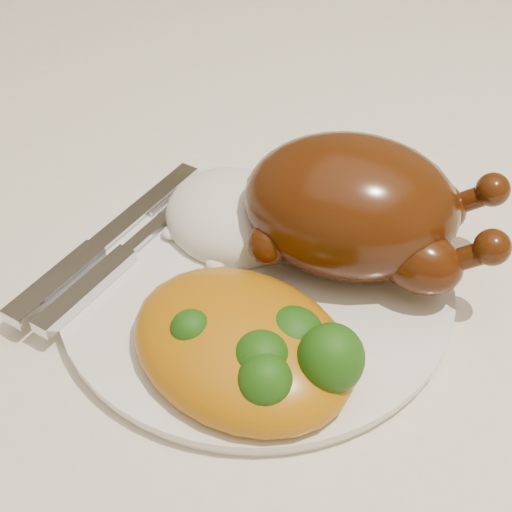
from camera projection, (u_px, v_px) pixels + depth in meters
The scene contains 7 objects.
dining_table at pixel (429, 377), 0.57m from camera, with size 1.60×0.90×0.76m.
tablecloth at pixel (445, 316), 0.52m from camera, with size 1.73×1.03×0.18m.
dinner_plate at pixel (256, 283), 0.50m from camera, with size 0.27×0.27×0.01m, color white.
roast_chicken at pixel (356, 207), 0.48m from camera, with size 0.19×0.15×0.09m.
rice_mound at pixel (233, 217), 0.53m from camera, with size 0.12×0.12×0.06m.
mac_and_cheese at pixel (258, 349), 0.43m from camera, with size 0.16×0.14×0.06m.
cutlery at pixel (97, 261), 0.50m from camera, with size 0.04×0.20×0.01m.
Camera 1 is at (0.06, -0.37, 1.13)m, focal length 50.00 mm.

